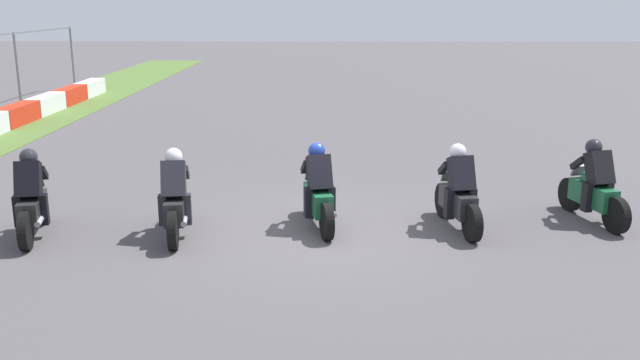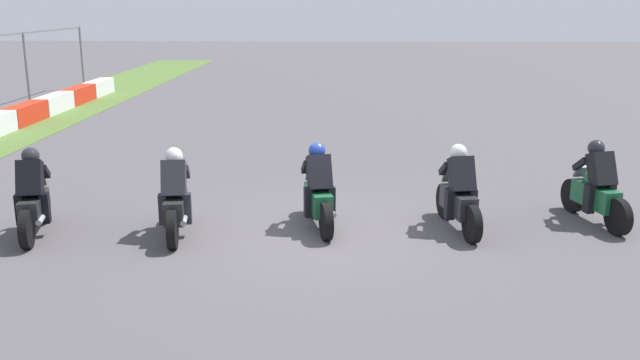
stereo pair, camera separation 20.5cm
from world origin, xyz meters
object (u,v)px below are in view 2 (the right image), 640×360
Objects in this scene: rider_lane_c at (318,193)px; rider_lane_d at (176,200)px; rider_lane_e at (34,200)px; rider_lane_a at (596,190)px; rider_lane_b at (459,195)px.

rider_lane_c and rider_lane_d have the same top height.
rider_lane_c is 0.99× the size of rider_lane_d.
rider_lane_d and rider_lane_e have the same top height.
rider_lane_a is 1.00× the size of rider_lane_c.
rider_lane_a is 5.00m from rider_lane_c.
rider_lane_c is at bearing -95.98° from rider_lane_e.
rider_lane_b is 7.32m from rider_lane_e.
rider_lane_e is (-0.06, 2.42, 0.00)m from rider_lane_d.
rider_lane_b is 1.01× the size of rider_lane_c.
rider_lane_d is (-0.43, 4.88, 0.00)m from rider_lane_b.
rider_lane_d is at bearing 84.82° from rider_lane_b.
rider_lane_e is (-0.55, 4.85, 0.00)m from rider_lane_c.
rider_lane_e is at bearing 81.89° from rider_lane_a.
rider_lane_a and rider_lane_e have the same top height.
rider_lane_b is (-0.45, 2.53, 0.00)m from rider_lane_a.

